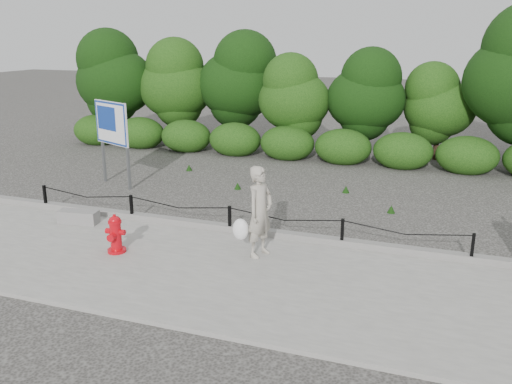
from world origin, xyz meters
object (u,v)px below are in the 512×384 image
object	(u,v)px
fire_hydrant	(115,234)
pedestrian	(259,213)
advertising_sign	(112,127)
concrete_block	(78,217)

from	to	relation	value
fire_hydrant	pedestrian	size ratio (longest dim) A/B	0.44
fire_hydrant	pedestrian	xyz separation A→B (m)	(2.75, 0.82, 0.50)
fire_hydrant	advertising_sign	size ratio (longest dim) A/B	0.32
concrete_block	advertising_sign	distance (m)	3.83
advertising_sign	fire_hydrant	bearing A→B (deg)	-32.45
fire_hydrant	pedestrian	distance (m)	2.91
fire_hydrant	concrete_block	bearing A→B (deg)	141.81
fire_hydrant	concrete_block	distance (m)	2.18
pedestrian	advertising_sign	world-z (taller)	advertising_sign
advertising_sign	pedestrian	bearing A→B (deg)	-8.82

